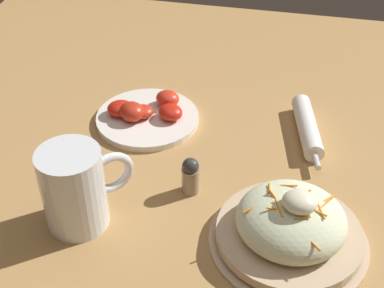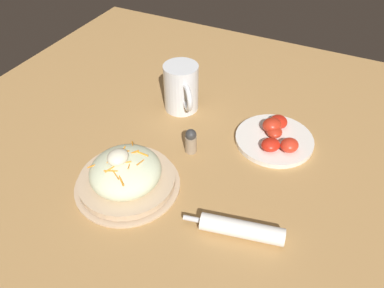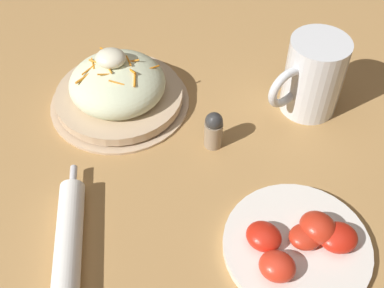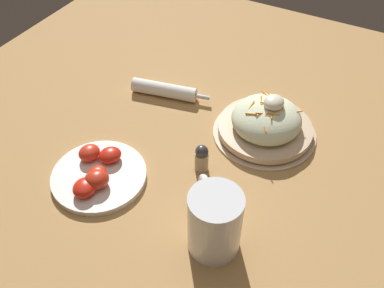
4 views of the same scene
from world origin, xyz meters
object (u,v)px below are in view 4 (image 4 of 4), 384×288
at_px(salad_plate, 266,123).
at_px(salt_shaker, 202,158).
at_px(napkin_roll, 165,90).
at_px(tomato_plate, 98,174).
at_px(beer_mug, 214,225).

distance_m(salad_plate, salt_shaker, 0.18).
relative_size(salad_plate, napkin_roll, 1.17).
bearing_deg(napkin_roll, tomato_plate, 3.90).
bearing_deg(napkin_roll, beer_mug, 42.37).
distance_m(napkin_roll, salt_shaker, 0.26).
distance_m(salad_plate, beer_mug, 0.32).
height_order(beer_mug, salt_shaker, beer_mug).
height_order(beer_mug, tomato_plate, beer_mug).
xyz_separation_m(beer_mug, napkin_roll, (-0.33, -0.30, -0.04)).
distance_m(tomato_plate, salt_shaker, 0.22).
height_order(salad_plate, tomato_plate, salad_plate).
distance_m(beer_mug, salt_shaker, 0.18).
xyz_separation_m(salad_plate, salt_shaker, (0.17, -0.08, 0.00)).
bearing_deg(salad_plate, tomato_plate, -41.02).
relative_size(beer_mug, napkin_roll, 0.66).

